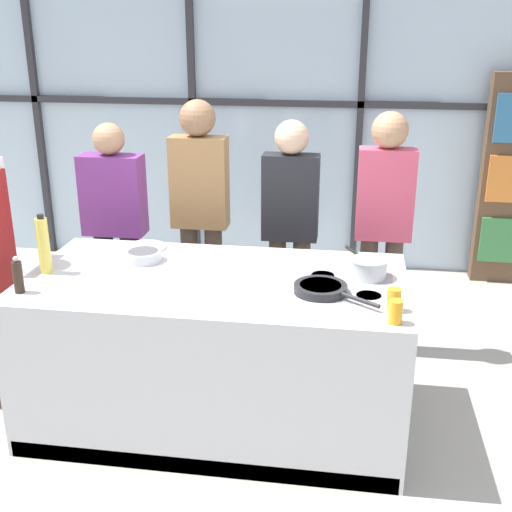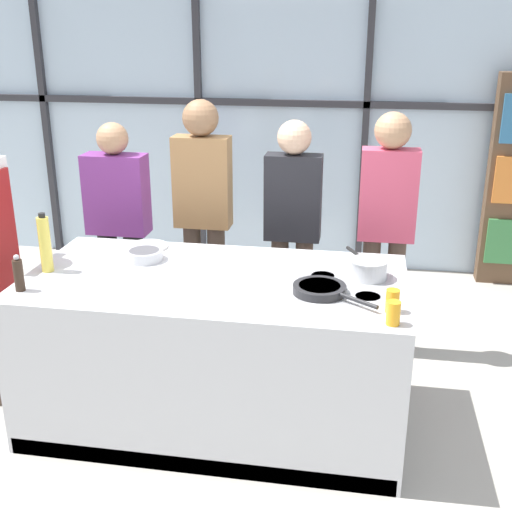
{
  "view_description": "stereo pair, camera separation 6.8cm",
  "coord_description": "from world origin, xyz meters",
  "px_view_note": "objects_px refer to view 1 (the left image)",
  "views": [
    {
      "loc": [
        0.71,
        -3.21,
        2.22
      ],
      "look_at": [
        0.21,
        0.1,
        1.0
      ],
      "focal_mm": 45.0,
      "sensor_mm": 36.0,
      "label": 1
    },
    {
      "loc": [
        0.78,
        -3.2,
        2.22
      ],
      "look_at": [
        0.21,
        0.1,
        1.0
      ],
      "focal_mm": 45.0,
      "sensor_mm": 36.0,
      "label": 2
    }
  ],
  "objects_px": {
    "spectator_far_right": "(384,217)",
    "white_plate": "(145,247)",
    "juice_glass_near": "(396,312)",
    "mixing_bowl": "(143,255)",
    "spectator_center_right": "(290,220)",
    "frying_pan": "(321,288)",
    "spectator_far_left": "(115,220)",
    "spectator_center_left": "(200,206)",
    "saucepan": "(368,267)",
    "oil_bottle": "(44,245)",
    "pepper_grinder": "(18,276)",
    "juice_glass_far": "(394,300)"
  },
  "relations": [
    {
      "from": "spectator_center_left",
      "to": "juice_glass_far",
      "type": "distance_m",
      "value": 1.81
    },
    {
      "from": "saucepan",
      "to": "juice_glass_far",
      "type": "distance_m",
      "value": 0.44
    },
    {
      "from": "spectator_center_left",
      "to": "pepper_grinder",
      "type": "relative_size",
      "value": 8.72
    },
    {
      "from": "spectator_far_right",
      "to": "white_plate",
      "type": "bearing_deg",
      "value": 21.67
    },
    {
      "from": "mixing_bowl",
      "to": "juice_glass_near",
      "type": "distance_m",
      "value": 1.55
    },
    {
      "from": "spectator_center_left",
      "to": "pepper_grinder",
      "type": "height_order",
      "value": "spectator_center_left"
    },
    {
      "from": "frying_pan",
      "to": "oil_bottle",
      "type": "height_order",
      "value": "oil_bottle"
    },
    {
      "from": "spectator_center_right",
      "to": "juice_glass_near",
      "type": "height_order",
      "value": "spectator_center_right"
    },
    {
      "from": "mixing_bowl",
      "to": "oil_bottle",
      "type": "height_order",
      "value": "oil_bottle"
    },
    {
      "from": "spectator_center_right",
      "to": "mixing_bowl",
      "type": "xyz_separation_m",
      "value": [
        -0.79,
        -0.8,
        -0.01
      ]
    },
    {
      "from": "frying_pan",
      "to": "white_plate",
      "type": "relative_size",
      "value": 1.69
    },
    {
      "from": "spectator_far_right",
      "to": "white_plate",
      "type": "xyz_separation_m",
      "value": [
        -1.48,
        -0.59,
        -0.09
      ]
    },
    {
      "from": "spectator_far_left",
      "to": "pepper_grinder",
      "type": "bearing_deg",
      "value": 89.36
    },
    {
      "from": "spectator_center_left",
      "to": "mixing_bowl",
      "type": "height_order",
      "value": "spectator_center_left"
    },
    {
      "from": "spectator_far_right",
      "to": "spectator_far_left",
      "type": "bearing_deg",
      "value": 0.0
    },
    {
      "from": "white_plate",
      "to": "juice_glass_near",
      "type": "distance_m",
      "value": 1.71
    },
    {
      "from": "mixing_bowl",
      "to": "frying_pan",
      "type": "bearing_deg",
      "value": -16.77
    },
    {
      "from": "spectator_far_right",
      "to": "white_plate",
      "type": "distance_m",
      "value": 1.59
    },
    {
      "from": "white_plate",
      "to": "spectator_center_left",
      "type": "bearing_deg",
      "value": 69.77
    },
    {
      "from": "saucepan",
      "to": "juice_glass_near",
      "type": "height_order",
      "value": "juice_glass_near"
    },
    {
      "from": "spectator_center_right",
      "to": "mixing_bowl",
      "type": "distance_m",
      "value": 1.12
    },
    {
      "from": "spectator_center_right",
      "to": "oil_bottle",
      "type": "xyz_separation_m",
      "value": [
        -1.27,
        -1.07,
        0.12
      ]
    },
    {
      "from": "spectator_center_left",
      "to": "frying_pan",
      "type": "bearing_deg",
      "value": 128.94
    },
    {
      "from": "spectator_center_right",
      "to": "pepper_grinder",
      "type": "height_order",
      "value": "spectator_center_right"
    },
    {
      "from": "saucepan",
      "to": "white_plate",
      "type": "height_order",
      "value": "saucepan"
    },
    {
      "from": "spectator_far_right",
      "to": "saucepan",
      "type": "distance_m",
      "value": 0.87
    },
    {
      "from": "saucepan",
      "to": "oil_bottle",
      "type": "xyz_separation_m",
      "value": [
        -1.79,
        -0.2,
        0.1
      ]
    },
    {
      "from": "juice_glass_near",
      "to": "oil_bottle",
      "type": "bearing_deg",
      "value": 169.09
    },
    {
      "from": "spectator_far_left",
      "to": "white_plate",
      "type": "height_order",
      "value": "spectator_far_left"
    },
    {
      "from": "oil_bottle",
      "to": "frying_pan",
      "type": "bearing_deg",
      "value": -2.12
    },
    {
      "from": "white_plate",
      "to": "juice_glass_far",
      "type": "height_order",
      "value": "juice_glass_far"
    },
    {
      "from": "spectator_far_left",
      "to": "spectator_center_right",
      "type": "relative_size",
      "value": 0.97
    },
    {
      "from": "saucepan",
      "to": "white_plate",
      "type": "bearing_deg",
      "value": 168.44
    },
    {
      "from": "spectator_far_left",
      "to": "mixing_bowl",
      "type": "bearing_deg",
      "value": 120.63
    },
    {
      "from": "spectator_center_left",
      "to": "saucepan",
      "type": "relative_size",
      "value": 4.96
    },
    {
      "from": "white_plate",
      "to": "pepper_grinder",
      "type": "height_order",
      "value": "pepper_grinder"
    },
    {
      "from": "spectator_far_right",
      "to": "juice_glass_far",
      "type": "height_order",
      "value": "spectator_far_right"
    },
    {
      "from": "white_plate",
      "to": "mixing_bowl",
      "type": "distance_m",
      "value": 0.23
    },
    {
      "from": "spectator_center_right",
      "to": "oil_bottle",
      "type": "height_order",
      "value": "spectator_center_right"
    },
    {
      "from": "mixing_bowl",
      "to": "oil_bottle",
      "type": "xyz_separation_m",
      "value": [
        -0.48,
        -0.26,
        0.13
      ]
    },
    {
      "from": "spectator_center_left",
      "to": "spectator_center_right",
      "type": "distance_m",
      "value": 0.64
    },
    {
      "from": "spectator_center_right",
      "to": "white_plate",
      "type": "xyz_separation_m",
      "value": [
        -0.85,
        -0.59,
        -0.04
      ]
    },
    {
      "from": "spectator_far_left",
      "to": "frying_pan",
      "type": "distance_m",
      "value": 1.9
    },
    {
      "from": "saucepan",
      "to": "pepper_grinder",
      "type": "bearing_deg",
      "value": -164.84
    },
    {
      "from": "juice_glass_near",
      "to": "spectator_center_right",
      "type": "bearing_deg",
      "value": 113.93
    },
    {
      "from": "spectator_far_right",
      "to": "frying_pan",
      "type": "relative_size",
      "value": 3.84
    },
    {
      "from": "mixing_bowl",
      "to": "spectator_center_right",
      "type": "bearing_deg",
      "value": 45.6
    },
    {
      "from": "frying_pan",
      "to": "pepper_grinder",
      "type": "relative_size",
      "value": 2.2
    },
    {
      "from": "spectator_far_left",
      "to": "spectator_center_left",
      "type": "relative_size",
      "value": 0.9
    },
    {
      "from": "pepper_grinder",
      "to": "saucepan",
      "type": "bearing_deg",
      "value": 15.16
    }
  ]
}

